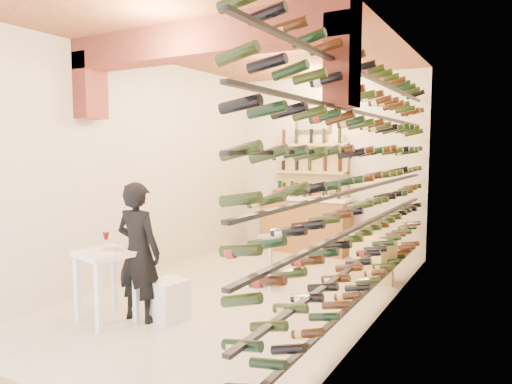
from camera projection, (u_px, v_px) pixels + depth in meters
ground at (245, 293)px, 6.03m from camera, size 6.00×6.00×0.00m
room_shell at (233, 118)px, 5.59m from camera, size 3.52×6.02×3.21m
wine_rack at (362, 178)px, 5.13m from camera, size 0.32×5.70×2.56m
back_counter at (305, 223)px, 8.42m from camera, size 1.70×0.62×1.29m
back_shelving at (311, 187)px, 8.57m from camera, size 1.40×0.31×2.73m
tasting_table at (106, 264)px, 4.93m from camera, size 0.65×0.65×0.95m
white_stool at (168, 300)px, 5.07m from camera, size 0.42×0.42×0.44m
person at (138, 252)px, 5.00m from camera, size 0.57×0.39×1.52m
chrome_barstool at (270, 257)px, 6.24m from camera, size 0.36×0.36×0.71m
crate_lower at (373, 270)px, 6.52m from camera, size 0.61×0.48×0.33m
crate_upper at (373, 248)px, 6.49m from camera, size 0.64×0.54×0.32m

